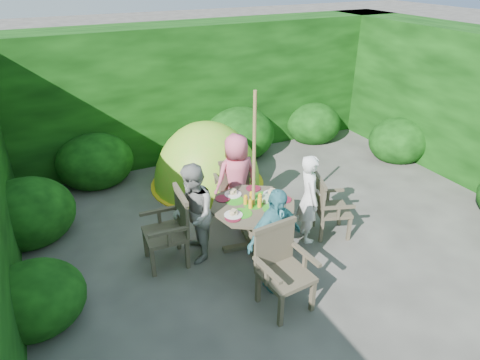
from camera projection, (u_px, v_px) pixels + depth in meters
name	position (u px, v px, depth m)	size (l,w,h in m)	color
ground	(306.00, 250.00, 5.84)	(60.00, 60.00, 0.00)	#413F3A
hedge_enclosure	(262.00, 133.00, 6.33)	(9.00, 9.00, 2.50)	black
patio_table	(253.00, 211.00, 5.66)	(1.34, 1.34, 0.81)	#3F3829
parasol_pole	(254.00, 176.00, 5.42)	(0.04, 0.04, 2.20)	olive
garden_chair_right	(328.00, 206.00, 6.00)	(0.60, 0.63, 0.86)	#3F3829
garden_chair_left	(171.00, 228.00, 5.42)	(0.54, 0.60, 0.95)	#3F3829
garden_chair_back	(232.00, 181.00, 6.65)	(0.56, 0.50, 0.86)	#3F3829
garden_chair_front	(282.00, 266.00, 4.75)	(0.61, 0.56, 0.95)	#3F3829
child_right	(309.00, 198.00, 5.83)	(0.46, 0.30, 1.27)	white
child_left	(193.00, 214.00, 5.41)	(0.65, 0.51, 1.34)	#969791
child_back	(237.00, 178.00, 6.29)	(0.66, 0.43, 1.35)	#DA5A75
child_front	(275.00, 240.00, 4.94)	(0.77, 0.32, 1.31)	teal
dome_tent	(208.00, 184.00, 7.56)	(2.36, 2.36, 2.26)	#79D929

